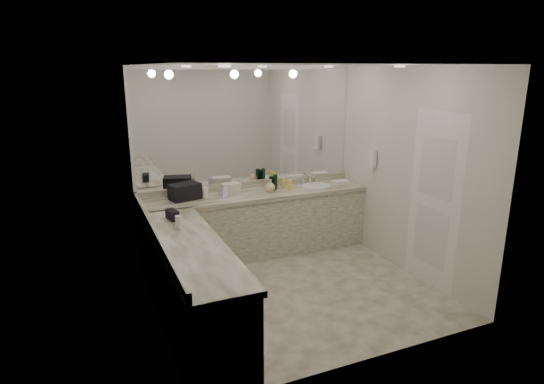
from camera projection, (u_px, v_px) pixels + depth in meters
name	position (u px, v px, depth m)	size (l,w,h in m)	color
floor	(293.00, 289.00, 5.47)	(3.20, 3.20, 0.00)	#BCB4A3
ceiling	(296.00, 65.00, 4.78)	(3.20, 3.20, 0.00)	white
wall_back	(248.00, 160.00, 6.45)	(3.20, 0.02, 2.60)	beige
wall_left	(150.00, 200.00, 4.51)	(0.02, 3.00, 2.60)	beige
wall_right	(408.00, 172.00, 5.74)	(0.02, 3.00, 2.60)	beige
vanity_back_base	(256.00, 225.00, 6.42)	(3.20, 0.60, 0.84)	beige
vanity_back_top	(256.00, 195.00, 6.29)	(3.20, 0.64, 0.06)	beige
vanity_left_base	(191.00, 288.00, 4.59)	(0.60, 2.40, 0.84)	beige
vanity_left_top	(190.00, 246.00, 4.48)	(0.64, 2.42, 0.06)	beige
backsplash_back	(249.00, 185.00, 6.52)	(3.20, 0.04, 0.10)	beige
backsplash_left	(155.00, 233.00, 4.61)	(0.04, 3.00, 0.10)	beige
mirror_back	(248.00, 127.00, 6.31)	(3.12, 0.01, 1.55)	white
mirror_left	(148.00, 153.00, 4.39)	(0.01, 2.92, 1.55)	white
sink	(316.00, 186.00, 6.66)	(0.44, 0.44, 0.03)	white
faucet	(310.00, 178.00, 6.82)	(0.24, 0.16, 0.14)	silver
wall_phone	(373.00, 159.00, 6.32)	(0.06, 0.10, 0.24)	white
door	(434.00, 201.00, 5.35)	(0.02, 0.82, 2.10)	white
black_toiletry_bag	(185.00, 191.00, 5.95)	(0.38, 0.24, 0.22)	black
black_bag_spill	(172.00, 215.00, 5.15)	(0.09, 0.20, 0.11)	black
cream_cosmetic_case	(231.00, 189.00, 6.22)	(0.25, 0.15, 0.14)	beige
hand_towel	(341.00, 182.00, 6.79)	(0.25, 0.17, 0.04)	white
lotion_left	(178.00, 222.00, 4.86)	(0.07, 0.07, 0.15)	white
soap_bottle_a	(205.00, 191.00, 5.99)	(0.08, 0.08, 0.21)	silver
soap_bottle_b	(225.00, 191.00, 6.05)	(0.07, 0.08, 0.16)	silver
soap_bottle_c	(270.00, 185.00, 6.32)	(0.14, 0.14, 0.18)	beige
green_bottle_0	(272.00, 184.00, 6.37)	(0.07, 0.07, 0.20)	#124C2D
green_bottle_1	(272.00, 183.00, 6.43)	(0.06, 0.06, 0.19)	#124C2D
green_bottle_2	(273.00, 183.00, 6.41)	(0.07, 0.07, 0.19)	#124C2D
green_bottle_3	(272.00, 183.00, 6.43)	(0.07, 0.07, 0.19)	#124C2D
green_bottle_4	(275.00, 182.00, 6.44)	(0.06, 0.06, 0.21)	#124C2D
amenity_bottle_0	(228.00, 193.00, 6.16)	(0.04, 0.04, 0.07)	silver
amenity_bottle_1	(204.00, 194.00, 6.03)	(0.04, 0.04, 0.11)	white
amenity_bottle_2	(191.00, 197.00, 5.93)	(0.05, 0.05, 0.09)	silver
amenity_bottle_3	(290.00, 185.00, 6.43)	(0.06, 0.06, 0.14)	#F2D84C
amenity_bottle_4	(194.00, 194.00, 5.97)	(0.06, 0.06, 0.14)	white
amenity_bottle_5	(284.00, 182.00, 6.56)	(0.05, 0.05, 0.14)	#F2D84C
amenity_bottle_6	(227.00, 194.00, 6.11)	(0.05, 0.05, 0.07)	#9966B2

